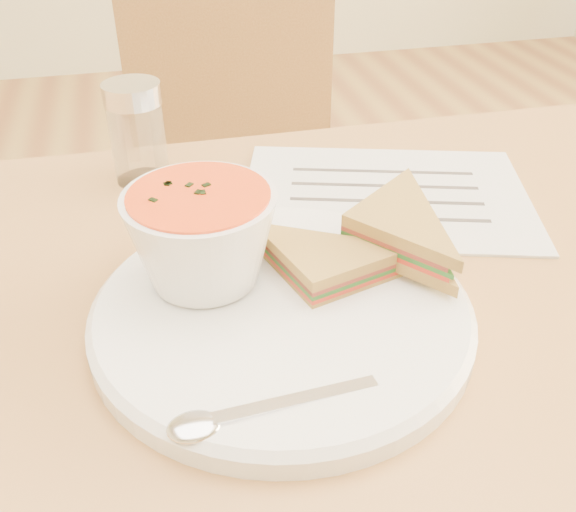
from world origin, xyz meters
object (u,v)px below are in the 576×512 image
object	(u,v)px
soup_bowl	(203,242)
condiment_shaker	(137,133)
chair_far	(252,216)
plate	(282,314)

from	to	relation	value
soup_bowl	condiment_shaker	xyz separation A→B (m)	(-0.04, 0.24, -0.00)
chair_far	plate	xyz separation A→B (m)	(-0.09, -0.65, 0.30)
soup_bowl	plate	bearing A→B (deg)	-38.85
chair_far	condiment_shaker	distance (m)	0.54
soup_bowl	condiment_shaker	world-z (taller)	condiment_shaker
soup_bowl	condiment_shaker	distance (m)	0.24
plate	soup_bowl	xyz separation A→B (m)	(-0.06, 0.04, 0.05)
plate	soup_bowl	distance (m)	0.09
chair_far	plate	world-z (taller)	chair_far
plate	soup_bowl	bearing A→B (deg)	141.15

